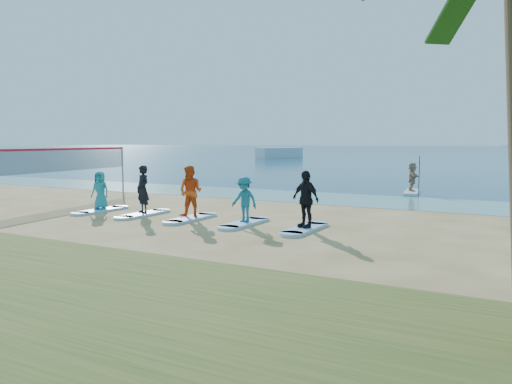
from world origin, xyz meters
The scene contains 17 objects.
ground centered at (0.00, 0.00, 0.00)m, with size 600.00×600.00×0.00m, color tan.
shallow_water centered at (0.00, 10.50, 0.01)m, with size 600.00×600.00×0.00m, color teal.
ocean centered at (0.00, 160.00, 0.01)m, with size 600.00×600.00×0.00m, color navy.
volleyball_net centered at (-9.87, 3.63, 1.90)m, with size 1.37×9.00×2.50m.
paddleboard centered at (3.65, 14.99, 0.06)m, with size 0.70×3.00×0.12m, color silver.
paddleboarder centered at (3.65, 14.99, 0.89)m, with size 1.42×0.45×1.53m, color tan.
boat_offshore_a centered at (-27.73, 63.32, 0.00)m, with size 2.55×8.54×1.73m, color silver.
surfboard_0 centered at (-5.79, 1.84, 0.04)m, with size 0.70×2.20×0.09m, color #A3CEFC.
student_0 centered at (-5.79, 1.84, 0.84)m, with size 0.74×0.48×1.51m, color teal.
surfboard_1 centered at (-3.59, 1.84, 0.04)m, with size 0.70×2.20×0.09m, color #A3CEFC.
student_1 centered at (-3.59, 1.84, 0.99)m, with size 0.66×0.43×1.80m, color black.
surfboard_2 centered at (-1.39, 1.84, 0.04)m, with size 0.70×2.20×0.09m, color #A3CEFC.
student_2 centered at (-1.39, 1.84, 1.01)m, with size 0.89×0.69×1.83m, color #DF4F17.
surfboard_3 centered at (0.80, 1.84, 0.04)m, with size 0.70×2.20×0.09m, color #A3CEFC.
student_3 centered at (0.80, 1.84, 0.85)m, with size 0.98×0.56×1.51m, color #1A697E.
surfboard_4 centered at (3.00, 1.84, 0.04)m, with size 0.70×2.20×0.09m, color #A3CEFC.
student_4 centered at (3.00, 1.84, 0.98)m, with size 1.05×0.44×1.79m, color black.
Camera 1 is at (9.03, -12.47, 2.77)m, focal length 35.00 mm.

